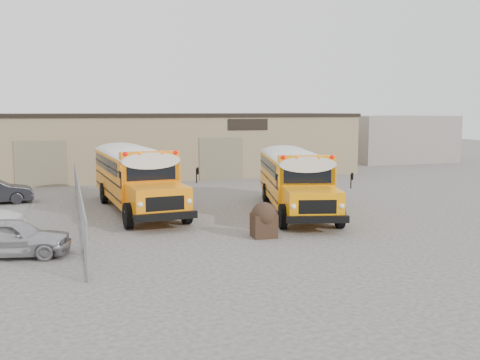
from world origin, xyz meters
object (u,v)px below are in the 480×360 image
object	(u,v)px
school_bus_left	(114,161)
school_bus_right	(278,163)
car_silver	(11,237)
tarp_bundle	(264,219)

from	to	relation	value
school_bus_left	school_bus_right	xyz separation A→B (m)	(9.47, -3.21, -0.08)
car_silver	school_bus_left	bearing A→B (deg)	-5.81
school_bus_left	school_bus_right	size ratio (longest dim) A/B	1.04
tarp_bundle	car_silver	bearing A→B (deg)	179.89
school_bus_left	car_silver	size ratio (longest dim) A/B	2.80
school_bus_right	car_silver	world-z (taller)	school_bus_right
school_bus_right	tarp_bundle	bearing A→B (deg)	-114.83
school_bus_left	car_silver	world-z (taller)	school_bus_left
school_bus_right	tarp_bundle	world-z (taller)	school_bus_right
school_bus_right	car_silver	bearing A→B (deg)	-142.29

